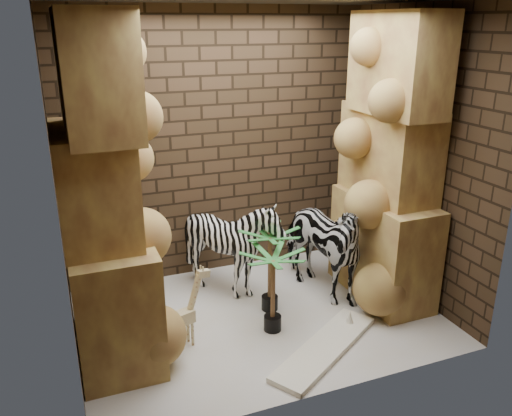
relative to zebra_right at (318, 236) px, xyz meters
name	(u,v)px	position (x,y,z in m)	size (l,w,h in m)	color
floor	(259,318)	(-0.76, -0.24, -0.68)	(3.50, 3.50, 0.00)	silver
wall_back	(218,146)	(-0.76, 1.01, 0.82)	(3.50, 3.50, 0.00)	#332517
wall_front	(326,221)	(-0.76, -1.49, 0.82)	(3.50, 3.50, 0.00)	#332517
wall_left	(57,197)	(-2.51, -0.24, 0.82)	(3.00, 3.00, 0.00)	#332517
wall_right	(417,158)	(0.99, -0.24, 0.82)	(3.00, 3.00, 0.00)	#332517
rock_pillar_left	(102,192)	(-2.16, -0.24, 0.82)	(0.68, 1.30, 3.00)	#D5C05C
rock_pillar_right	(390,161)	(0.66, -0.24, 0.82)	(0.58, 1.25, 3.00)	#D5C05C
zebra_right	(318,236)	(0.00, 0.00, 0.00)	(0.62, 1.15, 1.36)	white
zebra_left	(233,251)	(-0.84, 0.34, -0.17)	(0.91, 1.13, 1.02)	white
giraffe_toy	(180,311)	(-1.62, -0.45, -0.30)	(0.40, 0.13, 0.77)	beige
palm_front	(270,270)	(-0.60, -0.12, -0.23)	(0.36, 0.36, 0.90)	#296C36
palm_back	(273,291)	(-0.72, -0.48, -0.26)	(0.36, 0.36, 0.84)	#296C36
surfboard	(325,348)	(-0.41, -0.97, -0.65)	(1.38, 0.34, 0.05)	white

